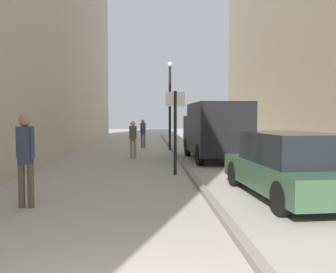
# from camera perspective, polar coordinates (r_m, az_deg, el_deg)

# --- Properties ---
(ground_plane) EXTENTS (80.00, 80.00, 0.00)m
(ground_plane) POSITION_cam_1_polar(r_m,az_deg,el_deg) (14.92, -4.24, -3.78)
(ground_plane) COLOR #A8A093
(kerb_strip) EXTENTS (0.16, 40.00, 0.12)m
(kerb_strip) POSITION_cam_1_polar(r_m,az_deg,el_deg) (14.96, 1.83, -3.52)
(kerb_strip) COLOR gray
(kerb_strip) RESTS_ON ground_plane
(pedestrian_main_foreground) EXTENTS (0.37, 0.24, 1.85)m
(pedestrian_main_foreground) POSITION_cam_1_polar(r_m,az_deg,el_deg) (7.51, -21.97, -2.63)
(pedestrian_main_foreground) COLOR brown
(pedestrian_main_foreground) RESTS_ON ground_plane
(pedestrian_mid_block) EXTENTS (0.31, 0.25, 1.66)m
(pedestrian_mid_block) POSITION_cam_1_polar(r_m,az_deg,el_deg) (20.82, -4.05, 0.83)
(pedestrian_mid_block) COLOR brown
(pedestrian_mid_block) RESTS_ON ground_plane
(pedestrian_far_crossing) EXTENTS (0.32, 0.21, 1.63)m
(pedestrian_far_crossing) POSITION_cam_1_polar(r_m,az_deg,el_deg) (15.42, -5.66, -0.06)
(pedestrian_far_crossing) COLOR gray
(pedestrian_far_crossing) RESTS_ON ground_plane
(delivery_van) EXTENTS (2.14, 4.96, 2.36)m
(delivery_van) POSITION_cam_1_polar(r_m,az_deg,el_deg) (14.85, 7.57, 1.07)
(delivery_van) COLOR black
(delivery_van) RESTS_ON ground_plane
(parked_car) EXTENTS (2.04, 4.30, 1.45)m
(parked_car) POSITION_cam_1_polar(r_m,az_deg,el_deg) (8.36, 18.98, -4.46)
(parked_car) COLOR #335138
(parked_car) RESTS_ON ground_plane
(street_sign_post) EXTENTS (0.60, 0.10, 2.60)m
(street_sign_post) POSITION_cam_1_polar(r_m,az_deg,el_deg) (10.98, 1.17, 1.84)
(street_sign_post) COLOR black
(street_sign_post) RESTS_ON ground_plane
(lamp_post) EXTENTS (0.28, 0.28, 4.76)m
(lamp_post) POSITION_cam_1_polar(r_m,az_deg,el_deg) (19.23, 0.31, 5.90)
(lamp_post) COLOR black
(lamp_post) RESTS_ON ground_plane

